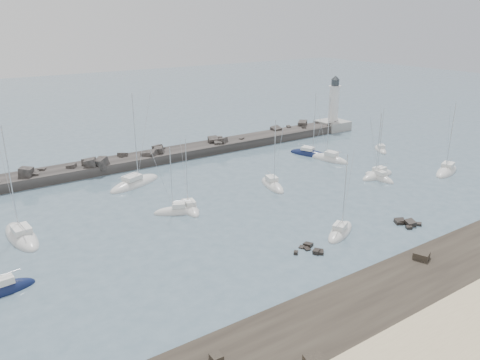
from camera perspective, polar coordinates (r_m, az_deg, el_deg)
name	(u,v)px	position (r m, az deg, el deg)	size (l,w,h in m)	color
ground	(286,221)	(68.57, 5.60, -5.04)	(400.00, 400.00, 0.00)	#496272
rock_shelf	(414,291)	(55.52, 20.49, -12.58)	(140.00, 12.02, 1.93)	black
rock_cluster_near	(311,250)	(61.03, 8.64, -8.38)	(3.82, 3.75, 1.11)	black
rock_cluster_far	(404,223)	(71.38, 19.34, -5.02)	(3.18, 3.62, 1.57)	black
breakwater	(134,164)	(95.76, -12.81, 1.96)	(115.00, 7.23, 5.17)	#2B2826
lighthouse	(333,118)	(124.91, 11.25, 7.45)	(7.00, 7.00, 14.60)	gray
sailboat_1	(22,237)	(69.82, -25.06, -6.31)	(4.17, 10.78, 16.54)	silver
sailboat_2	(2,291)	(58.00, -27.01, -11.96)	(7.20, 2.90, 11.41)	#0F1940
sailboat_3	(189,208)	(72.88, -6.22, -3.41)	(3.73, 7.78, 11.89)	silver
sailboat_4	(135,184)	(84.60, -12.70, -0.48)	(11.50, 7.20, 17.26)	silver
sailboat_5	(177,212)	(71.64, -7.71, -3.88)	(7.22, 4.88, 11.25)	silver
sailboat_6	(272,186)	(81.98, 3.97, -0.68)	(4.51, 8.49, 13.01)	silver
sailboat_7	(340,232)	(66.11, 12.12, -6.24)	(7.83, 5.48, 12.08)	silver
sailboat_8	(309,154)	(101.47, 8.47, 3.13)	(5.94, 9.57, 14.43)	#0F1940
sailboat_9	(378,176)	(90.38, 16.42, 0.49)	(8.24, 2.94, 13.05)	silver
sailboat_10	(329,159)	(98.40, 10.84, 2.48)	(4.66, 9.21, 14.11)	silver
sailboat_11	(446,171)	(97.50, 23.86, 0.96)	(9.65, 5.61, 14.61)	silver
sailboat_12	(380,150)	(108.13, 16.75, 3.52)	(5.18, 6.35, 10.22)	silver
sailboat_13	(379,178)	(89.34, 16.60, 0.24)	(2.76, 7.04, 11.10)	silver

